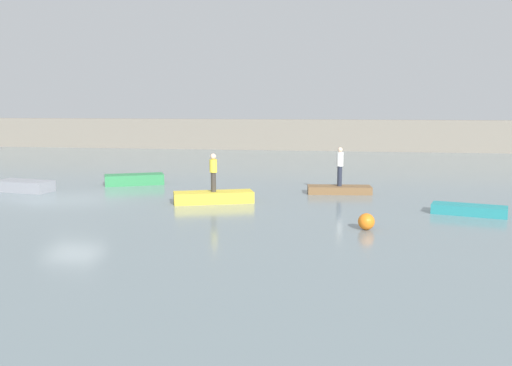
# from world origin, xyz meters

# --- Properties ---
(ground_plane) EXTENTS (120.00, 120.00, 0.00)m
(ground_plane) POSITION_xyz_m (0.00, 0.00, 0.00)
(ground_plane) COLOR slate
(embankment_wall) EXTENTS (80.00, 1.20, 2.79)m
(embankment_wall) POSITION_xyz_m (0.00, 27.96, 1.39)
(embankment_wall) COLOR gray
(embankment_wall) RESTS_ON ground_plane
(rowboat_grey) EXTENTS (2.92, 1.61, 0.53)m
(rowboat_grey) POSITION_xyz_m (-3.46, 1.92, 0.26)
(rowboat_grey) COLOR gray
(rowboat_grey) RESTS_ON ground_plane
(rowboat_green) EXTENTS (3.19, 2.26, 0.55)m
(rowboat_green) POSITION_xyz_m (1.01, 4.89, 0.27)
(rowboat_green) COLOR #2D7F47
(rowboat_green) RESTS_ON ground_plane
(rowboat_yellow) EXTENTS (3.55, 2.15, 0.48)m
(rowboat_yellow) POSITION_xyz_m (6.38, 0.38, 0.24)
(rowboat_yellow) COLOR gold
(rowboat_yellow) RESTS_ON ground_plane
(rowboat_brown) EXTENTS (3.08, 1.35, 0.36)m
(rowboat_brown) POSITION_xyz_m (11.71, 3.71, 0.18)
(rowboat_brown) COLOR brown
(rowboat_brown) RESTS_ON ground_plane
(rowboat_teal) EXTENTS (2.88, 1.62, 0.37)m
(rowboat_teal) POSITION_xyz_m (16.70, -0.58, 0.19)
(rowboat_teal) COLOR teal
(rowboat_teal) RESTS_ON ground_plane
(person_white_shirt) EXTENTS (0.32, 0.32, 1.84)m
(person_white_shirt) POSITION_xyz_m (11.71, 3.71, 1.39)
(person_white_shirt) COLOR #232838
(person_white_shirt) RESTS_ON rowboat_brown
(person_yellow_shirt) EXTENTS (0.32, 0.32, 1.65)m
(person_yellow_shirt) POSITION_xyz_m (6.38, 0.38, 1.40)
(person_yellow_shirt) COLOR #38332D
(person_yellow_shirt) RESTS_ON rowboat_yellow
(mooring_buoy) EXTENTS (0.57, 0.57, 0.57)m
(mooring_buoy) POSITION_xyz_m (12.71, -3.85, 0.28)
(mooring_buoy) COLOR orange
(mooring_buoy) RESTS_ON ground_plane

